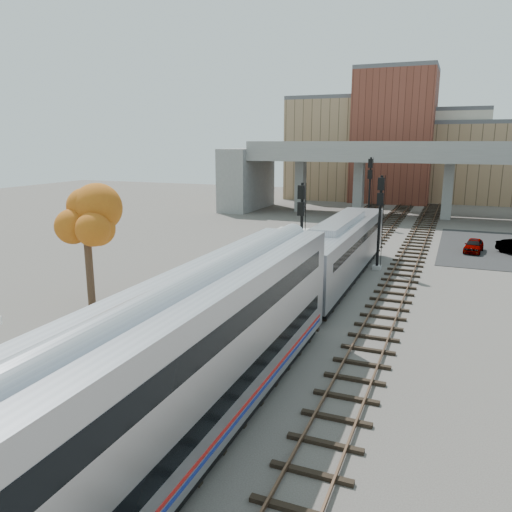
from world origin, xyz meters
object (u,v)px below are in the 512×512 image
Objects in this scene: car_a at (474,245)px; signal_mast_mid at (379,224)px; locomotive at (339,249)px; signal_mast_near at (301,236)px; signal_mast_far at (369,191)px; tree at (86,221)px; coach at (154,391)px.

signal_mast_mid is at bearing -118.86° from car_a.
locomotive is at bearing -115.63° from car_a.
signal_mast_near reaches higher than locomotive.
signal_mast_far is at bearing 90.00° from signal_mast_near.
tree reaches higher than car_a.
signal_mast_far is 15.63m from car_a.
coach is at bearing -96.02° from car_a.
signal_mast_far is 2.22× the size of car_a.
signal_mast_mid is 2.03× the size of car_a.
coach is 3.67× the size of tree.
locomotive is 16.53m from tree.
tree reaches higher than locomotive.
tree is at bearing -123.20° from car_a.
signal_mast_mid is 20.28m from signal_mast_far.
signal_mast_far is (-2.10, 46.67, 1.18)m from coach.
signal_mast_near is 1.97× the size of car_a.
coach is 3.54× the size of signal_mast_mid.
signal_mast_near is at bearing -117.43° from car_a.
signal_mast_near is at bearing -135.11° from locomotive.
locomotive is 16.20m from car_a.
coach is at bearing -90.00° from locomotive.
tree is at bearing -138.50° from locomotive.
coach is 37.20m from car_a.
locomotive is at bearing -115.42° from signal_mast_mid.
signal_mast_mid is at bearing -78.33° from signal_mast_far.
signal_mast_far is (-4.10, 19.86, 0.46)m from signal_mast_mid.
tree is (-12.21, -10.80, 2.77)m from locomotive.
coach is 3.64× the size of signal_mast_near.
signal_mast_far reaches higher than signal_mast_near.
signal_mast_mid is at bearing 46.57° from tree.
signal_mast_mid is 1.04× the size of tree.
signal_mast_mid is 11.88m from car_a.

